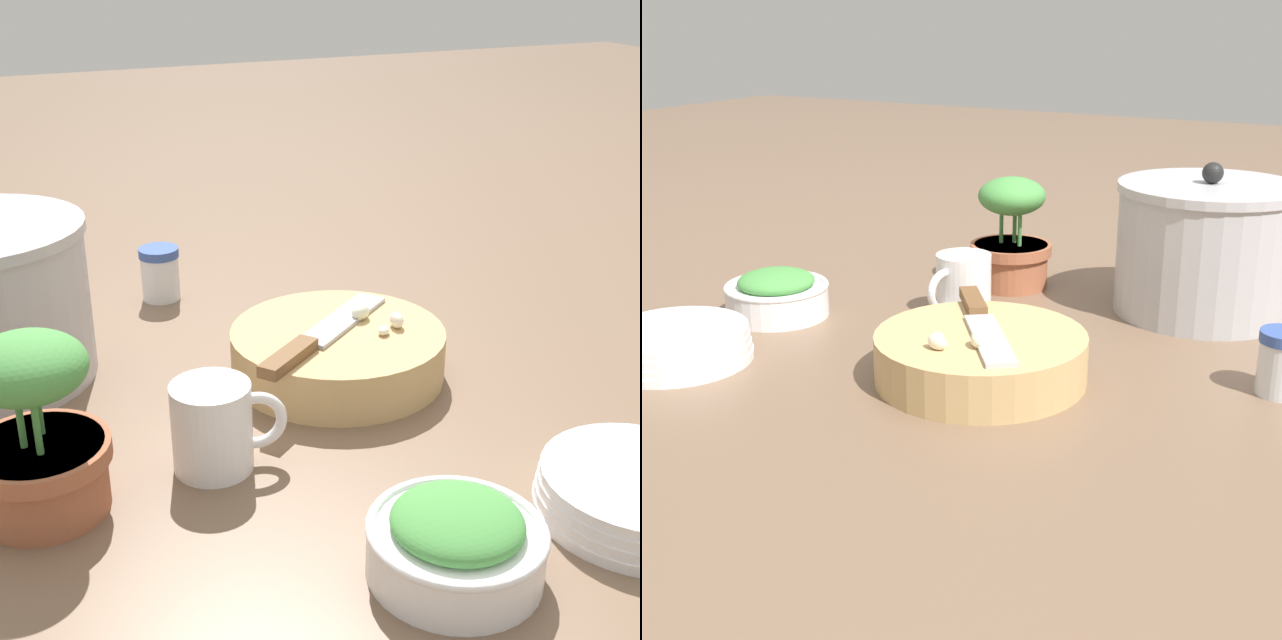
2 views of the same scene
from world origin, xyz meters
The scene contains 9 objects.
ground_plane centered at (0.00, 0.00, 0.00)m, with size 5.00×5.00×0.00m, color brown.
cutting_board centered at (0.02, -0.03, 0.03)m, with size 0.24×0.24×0.05m.
chef_knife centered at (0.00, 0.00, 0.06)m, with size 0.17×0.21×0.01m.
garlic_cloves centered at (0.02, -0.07, 0.06)m, with size 0.07×0.05×0.02m.
herb_bowl centered at (-0.33, 0.03, 0.03)m, with size 0.14×0.14×0.06m.
spice_jar centered at (0.32, 0.10, 0.04)m, with size 0.05×0.05×0.07m.
coffee_mug centered at (-0.11, 0.15, 0.04)m, with size 0.07×0.11×0.09m.
plate_stack centered at (-0.32, -0.15, 0.02)m, with size 0.18×0.18×0.04m.
potted_herb centered at (-0.11, 0.31, 0.07)m, with size 0.12×0.12×0.16m.
Camera 1 is at (-0.79, 0.35, 0.46)m, focal length 50.00 mm.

